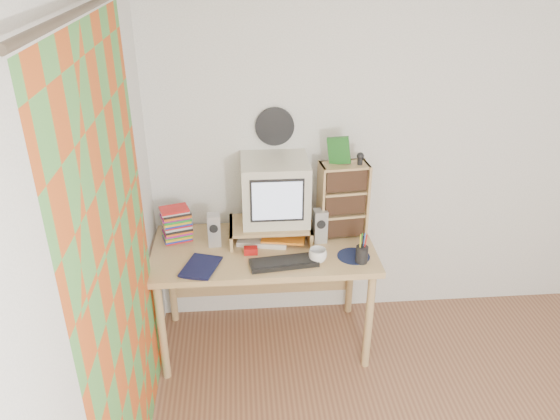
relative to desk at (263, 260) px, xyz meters
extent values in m
plane|color=white|center=(1.03, 0.31, 0.63)|extent=(3.50, 0.00, 3.50)
plane|color=white|center=(-0.72, -1.44, 0.63)|extent=(0.00, 3.50, 3.50)
plane|color=#C7521C|center=(-0.68, -0.96, 0.53)|extent=(0.00, 2.20, 2.20)
cylinder|color=black|center=(0.10, 0.29, 0.81)|extent=(0.25, 0.02, 0.25)
cube|color=tan|center=(0.00, -0.06, 0.11)|extent=(1.40, 0.70, 0.04)
cube|color=tan|center=(0.00, 0.27, -0.24)|extent=(1.33, 0.02, 0.41)
cylinder|color=tan|center=(-0.64, -0.35, -0.26)|extent=(0.05, 0.05, 0.71)
cylinder|color=tan|center=(0.64, -0.35, -0.26)|extent=(0.05, 0.05, 0.71)
cylinder|color=tan|center=(-0.64, 0.23, -0.26)|extent=(0.05, 0.05, 0.71)
cylinder|color=tan|center=(0.64, 0.23, -0.26)|extent=(0.05, 0.05, 0.71)
cube|color=tan|center=(-0.20, 0.04, 0.19)|extent=(0.02, 0.30, 0.12)
cube|color=tan|center=(0.30, 0.04, 0.19)|extent=(0.02, 0.30, 0.12)
cube|color=tan|center=(0.05, 0.04, 0.24)|extent=(0.52, 0.30, 0.02)
cube|color=beige|center=(0.09, 0.09, 0.45)|extent=(0.42, 0.42, 0.40)
cube|color=#B0B1B5|center=(-0.31, 0.00, 0.24)|extent=(0.08, 0.08, 0.21)
cube|color=#B0B1B5|center=(0.37, -0.01, 0.25)|extent=(0.09, 0.09, 0.22)
cube|color=black|center=(0.11, -0.27, 0.15)|extent=(0.42, 0.18, 0.03)
cube|color=tan|center=(0.52, 0.06, 0.38)|extent=(0.31, 0.19, 0.50)
imported|color=white|center=(0.32, -0.26, 0.18)|extent=(0.13, 0.13, 0.09)
imported|color=#0F1237|center=(-0.47, -0.25, 0.16)|extent=(0.27, 0.24, 0.05)
cylinder|color=black|center=(0.55, -0.22, 0.14)|extent=(0.21, 0.21, 0.00)
cube|color=red|center=(-0.08, -0.13, 0.16)|extent=(0.08, 0.05, 0.04)
cube|color=#19591B|center=(0.48, 0.08, 0.72)|extent=(0.14, 0.06, 0.17)
camera|label=1|loc=(-0.14, -3.04, 1.90)|focal=35.00mm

